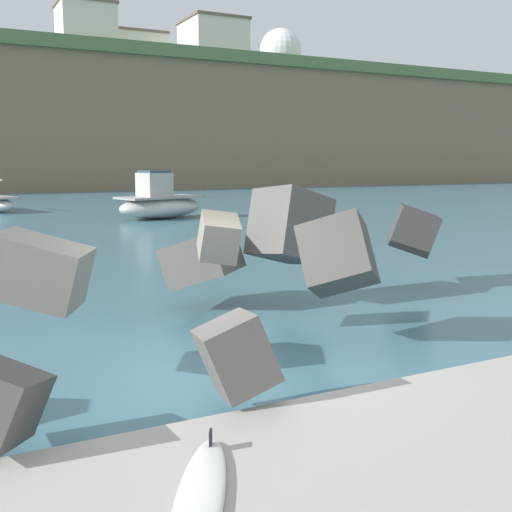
{
  "coord_description": "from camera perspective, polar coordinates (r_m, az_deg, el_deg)",
  "views": [
    {
      "loc": [
        -3.07,
        -7.15,
        2.71
      ],
      "look_at": [
        0.85,
        0.5,
        1.4
      ],
      "focal_mm": 43.5,
      "sensor_mm": 36.0,
      "label": 1
    }
  ],
  "objects": [
    {
      "name": "radar_dome",
      "position": [
        98.57,
        2.28,
        17.71
      ],
      "size": [
        6.32,
        6.32,
        8.79
      ],
      "color": "silver",
      "rests_on": "headland_bluff"
    },
    {
      "name": "boat_near_right",
      "position": [
        30.34,
        -8.85,
        4.84
      ],
      "size": [
        4.81,
        3.22,
        2.31
      ],
      "color": "beige",
      "rests_on": "ground"
    },
    {
      "name": "spare_surfboard",
      "position": [
        4.85,
        -5.21,
        -21.43
      ],
      "size": [
        1.27,
        1.93,
        0.19
      ],
      "color": "white",
      "rests_on": "walkway_path"
    },
    {
      "name": "ground_plane",
      "position": [
        8.24,
        -3.72,
        -10.55
      ],
      "size": [
        400.0,
        400.0,
        0.0
      ],
      "primitive_type": "plane",
      "color": "#42707F"
    },
    {
      "name": "headland_bluff",
      "position": [
        84.04,
        -8.9,
        11.43
      ],
      "size": [
        102.24,
        43.38,
        13.83
      ],
      "color": "#847056",
      "rests_on": "ground"
    },
    {
      "name": "station_building_annex",
      "position": [
        90.15,
        -19.91,
        16.85
      ],
      "size": [
        4.74,
        8.31,
        4.99
      ],
      "color": "beige",
      "rests_on": "headland_bluff"
    },
    {
      "name": "breakwater_jetty",
      "position": [
        9.17,
        -15.57,
        -1.65
      ],
      "size": [
        31.31,
        7.45,
        2.31
      ],
      "color": "#605B56",
      "rests_on": "ground"
    },
    {
      "name": "station_building_central",
      "position": [
        85.39,
        -11.27,
        17.77
      ],
      "size": [
        8.05,
        6.23,
        5.27
      ],
      "color": "silver",
      "rests_on": "headland_bluff"
    },
    {
      "name": "station_building_east",
      "position": [
        74.92,
        -15.35,
        19.26
      ],
      "size": [
        6.11,
        5.54,
        6.08
      ],
      "color": "silver",
      "rests_on": "headland_bluff"
    },
    {
      "name": "station_building_west",
      "position": [
        81.5,
        -3.97,
        18.71
      ],
      "size": [
        7.11,
        7.57,
        6.27
      ],
      "color": "silver",
      "rests_on": "headland_bluff"
    }
  ]
}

